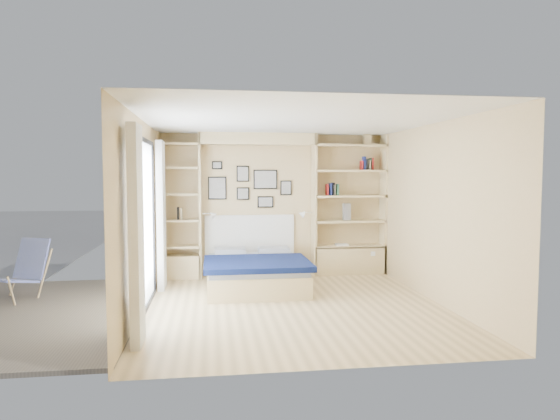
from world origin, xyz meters
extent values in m
plane|color=#DCBD87|center=(0.00, 0.00, 0.00)|extent=(4.50, 4.50, 0.00)
plane|color=#D5B57F|center=(0.00, 2.25, 1.25)|extent=(4.00, 0.00, 4.00)
plane|color=#D5B57F|center=(0.00, -2.25, 1.25)|extent=(4.00, 0.00, 4.00)
plane|color=#D5B57F|center=(-2.00, 0.00, 1.25)|extent=(0.00, 4.50, 4.50)
plane|color=#D5B57F|center=(2.00, 0.00, 1.25)|extent=(0.00, 4.50, 4.50)
plane|color=white|center=(0.00, 0.00, 2.50)|extent=(4.50, 4.50, 0.00)
cube|color=#DAC487|center=(-1.30, 2.08, 1.25)|extent=(0.04, 0.35, 2.50)
cube|color=#DAC487|center=(0.70, 2.08, 1.25)|extent=(0.04, 0.35, 2.50)
cube|color=#DAC487|center=(-0.30, 2.08, 2.40)|extent=(2.00, 0.35, 0.20)
cube|color=#DAC487|center=(1.98, 2.08, 1.25)|extent=(0.04, 0.35, 2.50)
cube|color=#DAC487|center=(-1.98, 2.08, 1.25)|extent=(0.04, 0.35, 2.50)
cube|color=#DAC487|center=(1.35, 2.08, 0.25)|extent=(1.30, 0.35, 0.50)
cube|color=#DAC487|center=(-1.65, 2.08, 0.20)|extent=(0.70, 0.35, 0.40)
cube|color=black|center=(-1.97, 0.00, 2.23)|extent=(0.04, 2.08, 0.06)
cube|color=black|center=(-1.97, 0.00, 0.03)|extent=(0.04, 2.08, 0.06)
cube|color=black|center=(-1.97, -1.02, 1.10)|extent=(0.04, 0.06, 2.20)
cube|color=black|center=(-1.97, 1.02, 1.10)|extent=(0.04, 0.06, 2.20)
cube|color=silver|center=(-1.98, 0.00, 1.12)|extent=(0.01, 2.00, 2.20)
cube|color=white|center=(-1.88, -1.30, 1.15)|extent=(0.10, 0.45, 2.30)
cube|color=white|center=(-1.88, 1.30, 1.15)|extent=(0.10, 0.45, 2.30)
cube|color=#DAC487|center=(1.35, 2.08, 0.50)|extent=(1.30, 0.35, 0.04)
cube|color=#DAC487|center=(1.35, 2.08, 0.95)|extent=(1.30, 0.35, 0.04)
cube|color=#DAC487|center=(1.35, 2.08, 1.40)|extent=(1.30, 0.35, 0.04)
cube|color=#DAC487|center=(1.35, 2.08, 1.85)|extent=(1.30, 0.35, 0.04)
cube|color=#DAC487|center=(1.35, 2.08, 2.30)|extent=(1.30, 0.35, 0.04)
cube|color=#DAC487|center=(-1.65, 2.08, 0.55)|extent=(0.70, 0.35, 0.04)
cube|color=#DAC487|center=(-1.65, 2.08, 1.00)|extent=(0.70, 0.35, 0.04)
cube|color=#DAC487|center=(-1.65, 2.08, 1.45)|extent=(0.70, 0.35, 0.04)
cube|color=#DAC487|center=(-1.65, 2.08, 1.90)|extent=(0.70, 0.35, 0.04)
cube|color=#DAC487|center=(-1.65, 2.08, 2.30)|extent=(0.70, 0.35, 0.04)
cube|color=#DAC487|center=(-0.43, 1.17, 0.16)|extent=(1.49, 1.86, 0.32)
cube|color=#9BA0A9|center=(-0.43, 1.17, 0.37)|extent=(1.45, 1.82, 0.10)
cube|color=#0B153F|center=(-0.43, 0.85, 0.44)|extent=(1.59, 1.30, 0.08)
cube|color=#9BA0A9|center=(-0.80, 1.80, 0.48)|extent=(0.51, 0.37, 0.12)
cube|color=#9BA0A9|center=(-0.06, 1.80, 0.48)|extent=(0.51, 0.37, 0.12)
cube|color=white|center=(-0.43, 2.22, 0.72)|extent=(1.59, 0.04, 0.70)
cube|color=black|center=(-1.00, 2.23, 1.55)|extent=(0.32, 0.02, 0.40)
cube|color=gray|center=(-1.00, 2.21, 1.55)|extent=(0.28, 0.01, 0.36)
cube|color=black|center=(-0.55, 2.23, 1.80)|extent=(0.22, 0.02, 0.28)
cube|color=gray|center=(-0.55, 2.21, 1.80)|extent=(0.18, 0.01, 0.24)
cube|color=black|center=(-0.55, 2.23, 1.45)|extent=(0.22, 0.02, 0.22)
cube|color=gray|center=(-0.55, 2.21, 1.45)|extent=(0.18, 0.01, 0.18)
cube|color=black|center=(-0.15, 2.23, 1.70)|extent=(0.42, 0.02, 0.34)
cube|color=gray|center=(-0.15, 2.21, 1.70)|extent=(0.38, 0.01, 0.30)
cube|color=black|center=(-0.15, 2.23, 1.30)|extent=(0.28, 0.02, 0.20)
cube|color=gray|center=(-0.15, 2.21, 1.30)|extent=(0.24, 0.01, 0.16)
cube|color=black|center=(0.22, 2.23, 1.55)|extent=(0.20, 0.02, 0.26)
cube|color=gray|center=(0.22, 2.21, 1.55)|extent=(0.16, 0.01, 0.22)
cube|color=black|center=(-1.00, 2.23, 1.95)|extent=(0.18, 0.02, 0.14)
cube|color=gray|center=(-1.00, 2.21, 1.95)|extent=(0.14, 0.01, 0.10)
cylinder|color=silver|center=(-1.16, 2.00, 1.12)|extent=(0.20, 0.02, 0.02)
cone|color=white|center=(-1.06, 2.00, 1.10)|extent=(0.13, 0.12, 0.15)
cylinder|color=silver|center=(0.56, 2.00, 1.12)|extent=(0.20, 0.02, 0.02)
cone|color=white|center=(0.46, 2.00, 1.10)|extent=(0.13, 0.12, 0.15)
cube|color=#A51E1E|center=(0.93, 2.07, 1.52)|extent=(0.02, 0.15, 0.20)
cube|color=navy|center=(0.99, 2.07, 1.53)|extent=(0.03, 0.15, 0.21)
cube|color=black|center=(1.04, 2.07, 1.53)|extent=(0.03, 0.15, 0.22)
cube|color=#BFB28C|center=(1.05, 2.07, 1.51)|extent=(0.04, 0.15, 0.19)
cube|color=#26593F|center=(1.12, 2.07, 1.52)|extent=(0.03, 0.15, 0.20)
cube|color=#A51E1E|center=(1.56, 2.07, 1.95)|extent=(0.02, 0.15, 0.16)
cube|color=navy|center=(1.61, 2.07, 1.99)|extent=(0.03, 0.15, 0.24)
cube|color=black|center=(1.65, 2.07, 1.97)|extent=(0.03, 0.15, 0.20)
cube|color=#BFB28C|center=(1.71, 2.07, 1.96)|extent=(0.04, 0.15, 0.18)
cube|color=#26593F|center=(1.73, 2.07, 1.97)|extent=(0.03, 0.15, 0.21)
cube|color=#A51E1E|center=(1.75, 2.07, 1.98)|extent=(0.03, 0.15, 0.21)
cube|color=black|center=(-1.67, 2.07, 1.12)|extent=(0.03, 0.15, 0.21)
cube|color=#BFB28C|center=(-1.61, 2.07, 1.12)|extent=(0.03, 0.15, 0.19)
cube|color=#DAC487|center=(1.66, 2.07, 2.40)|extent=(0.13, 0.13, 0.15)
cone|color=#DAC487|center=(1.66, 2.07, 2.51)|extent=(0.20, 0.20, 0.08)
cube|color=slate|center=(1.30, 2.07, 1.12)|extent=(0.12, 0.12, 0.30)
cube|color=white|center=(1.20, 2.02, 0.54)|extent=(0.22, 0.16, 0.03)
cube|color=#776958|center=(-3.60, 0.00, 0.00)|extent=(3.20, 4.00, 0.05)
cylinder|color=tan|center=(-3.76, 0.40, 0.22)|extent=(0.09, 0.14, 0.44)
cylinder|color=tan|center=(-3.97, 1.16, 0.33)|extent=(0.17, 0.34, 0.72)
cylinder|color=tan|center=(-3.52, 0.96, 0.33)|extent=(0.17, 0.34, 0.72)
cube|color=#3845AD|center=(-3.90, 0.70, 0.31)|extent=(0.70, 0.75, 0.16)
cube|color=#3845AD|center=(-3.73, 1.09, 0.56)|extent=(0.55, 0.42, 0.58)
camera|label=1|loc=(-1.10, -6.59, 1.78)|focal=32.00mm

